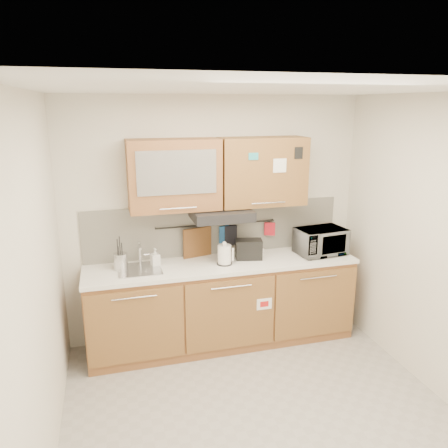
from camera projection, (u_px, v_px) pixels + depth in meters
floor at (260, 413)px, 3.66m from camera, size 3.20×3.20×0.00m
ceiling at (268, 89)px, 2.97m from camera, size 3.20×3.20×0.00m
wall_back at (215, 220)px, 4.71m from camera, size 3.20×0.00×3.20m
wall_left at (38, 291)px, 2.91m from camera, size 0.00×3.00×3.00m
wall_right at (440, 250)px, 3.72m from camera, size 0.00×3.00×3.00m
base_cabinet at (223, 308)px, 4.66m from camera, size 2.80×0.64×0.88m
countertop at (223, 264)px, 4.53m from camera, size 2.82×0.62×0.04m
backsplash at (216, 229)px, 4.73m from camera, size 2.80×0.02×0.56m
upper_cabinets at (219, 173)px, 4.40m from camera, size 1.82×0.37×0.70m
range_hood at (221, 214)px, 4.45m from camera, size 0.60×0.46×0.10m
sink at (140, 269)px, 4.32m from camera, size 0.42×0.40×0.26m
utensil_rail at (216, 224)px, 4.67m from camera, size 1.30×0.02×0.02m
utensil_crock at (121, 261)px, 4.30m from camera, size 0.14×0.14×0.34m
kettle at (225, 255)px, 4.45m from camera, size 0.19×0.18×0.24m
toaster at (249, 249)px, 4.61m from camera, size 0.30×0.22×0.21m
microwave at (321, 241)px, 4.75m from camera, size 0.55×0.41×0.28m
soap_bottle at (155, 257)px, 4.40m from camera, size 0.10×0.10×0.18m
cutting_board at (197, 246)px, 4.66m from camera, size 0.32×0.10×0.40m
oven_mitt at (224, 234)px, 4.71m from camera, size 0.12×0.06×0.19m
dark_pouch at (230, 235)px, 4.73m from camera, size 0.14×0.04×0.22m
pot_holder at (270, 229)px, 4.84m from camera, size 0.12×0.06×0.15m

